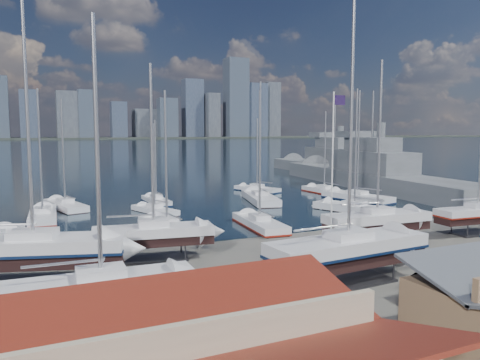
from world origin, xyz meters
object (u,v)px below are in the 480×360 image
flagpole (333,161)px  naval_ship_east (371,178)px  sailboat_cradle_0 (34,250)px  naval_ship_west (334,167)px  car_a (335,315)px

flagpole → naval_ship_east: bearing=46.0°
sailboat_cradle_0 → naval_ship_west: size_ratio=0.40×
car_a → naval_ship_west: bearing=57.6°
naval_ship_west → car_a: bearing=145.8°
car_a → sailboat_cradle_0: bearing=137.0°
naval_ship_west → flagpole: (-41.67, -56.96, 5.90)m
naval_ship_west → car_a: size_ratio=10.15×
naval_ship_west → naval_ship_east: bearing=160.8°
naval_ship_east → flagpole: (-32.87, -34.06, 5.90)m
car_a → flagpole: flagpole is taller
sailboat_cradle_0 → naval_ship_west: bearing=58.2°
sailboat_cradle_0 → naval_ship_east: sailboat_cradle_0 is taller
naval_ship_west → flagpole: naval_ship_west is taller
naval_ship_west → sailboat_cradle_0: bearing=132.5°
car_a → flagpole: 16.44m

